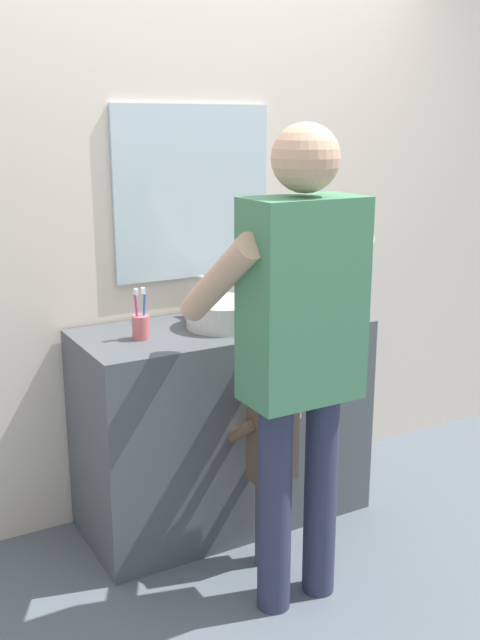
{
  "coord_description": "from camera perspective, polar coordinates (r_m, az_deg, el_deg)",
  "views": [
    {
      "loc": [
        -1.44,
        -2.39,
        1.74
      ],
      "look_at": [
        0.0,
        0.15,
        0.96
      ],
      "focal_mm": 41.66,
      "sensor_mm": 36.0,
      "label": 1
    }
  ],
  "objects": [
    {
      "name": "ground_plane",
      "position": [
        3.28,
        1.35,
        -16.97
      ],
      "size": [
        14.0,
        14.0,
        0.0
      ],
      "primitive_type": "plane",
      "color": "slate"
    },
    {
      "name": "back_wall",
      "position": [
        3.35,
        -4.0,
        8.33
      ],
      "size": [
        4.4,
        0.1,
        2.7
      ],
      "color": "beige",
      "rests_on": "ground"
    },
    {
      "name": "vanity_cabinet",
      "position": [
        3.31,
        -1.29,
        -7.94
      ],
      "size": [
        1.25,
        0.54,
        0.9
      ],
      "primitive_type": "cube",
      "color": "#4C5156",
      "rests_on": "ground"
    },
    {
      "name": "sink_basin",
      "position": [
        3.13,
        -1.17,
        0.51
      ],
      "size": [
        0.33,
        0.33,
        0.11
      ],
      "color": "silver",
      "rests_on": "vanity_cabinet"
    },
    {
      "name": "faucet",
      "position": [
        3.3,
        -2.84,
        1.69
      ],
      "size": [
        0.18,
        0.14,
        0.18
      ],
      "color": "#B7BABF",
      "rests_on": "vanity_cabinet"
    },
    {
      "name": "toothbrush_cup",
      "position": [
        2.98,
        -7.63,
        -0.43
      ],
      "size": [
        0.07,
        0.07,
        0.21
      ],
      "color": "#D86666",
      "rests_on": "vanity_cabinet"
    },
    {
      "name": "soap_bottle",
      "position": [
        3.3,
        4.34,
        1.43
      ],
      "size": [
        0.06,
        0.06,
        0.17
      ],
      "color": "gold",
      "rests_on": "vanity_cabinet"
    },
    {
      "name": "child_toddler",
      "position": [
        2.98,
        2.43,
        -10.1
      ],
      "size": [
        0.25,
        0.25,
        0.8
      ],
      "color": "#47474C",
      "rests_on": "ground"
    },
    {
      "name": "adult_parent",
      "position": [
        2.56,
        4.56,
        -0.81
      ],
      "size": [
        0.54,
        0.57,
        1.74
      ],
      "color": "#2D334C",
      "rests_on": "ground"
    }
  ]
}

